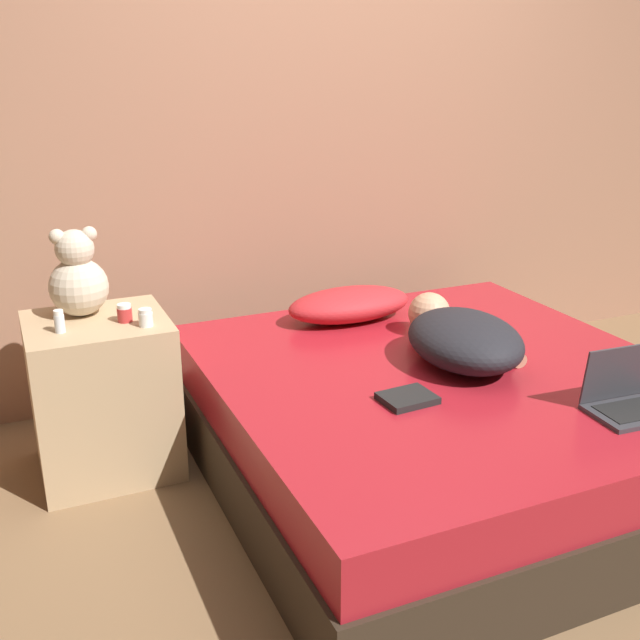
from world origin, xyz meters
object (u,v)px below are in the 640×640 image
at_px(bottle_white, 146,318).
at_px(book, 407,398).
at_px(bottle_red, 125,313).
at_px(laptop, 631,396).
at_px(teddy_bear, 78,278).
at_px(person_lying, 461,337).
at_px(bottle_clear, 59,322).
at_px(pillow, 349,304).

xyz_separation_m(bottle_white, book, (0.75, -0.64, -0.20)).
height_order(bottle_red, bottle_white, bottle_red).
bearing_deg(laptop, teddy_bear, 146.59).
relative_size(person_lying, bottle_clear, 8.70).
bearing_deg(bottle_red, laptop, -36.27).
xyz_separation_m(laptop, bottle_red, (-1.46, 1.07, 0.16)).
height_order(laptop, teddy_bear, teddy_bear).
relative_size(person_lying, book, 3.87).
xyz_separation_m(pillow, person_lying, (0.19, -0.60, 0.02)).
bearing_deg(book, bottle_white, 139.79).
bearing_deg(bottle_white, pillow, 12.11).
xyz_separation_m(pillow, book, (-0.19, -0.84, -0.06)).
height_order(teddy_bear, book, teddy_bear).
distance_m(pillow, bottle_red, 1.02).
relative_size(pillow, person_lying, 0.79).
bearing_deg(pillow, person_lying, -72.24).
xyz_separation_m(bottle_red, book, (0.81, -0.72, -0.20)).
distance_m(bottle_red, bottle_white, 0.10).
bearing_deg(laptop, person_lying, 118.44).
distance_m(laptop, bottle_clear, 2.00).
relative_size(teddy_bear, bottle_white, 5.12).
bearing_deg(pillow, book, -102.47).
bearing_deg(bottle_white, person_lying, -19.25).
xyz_separation_m(teddy_bear, bottle_white, (0.20, -0.23, -0.12)).
bearing_deg(person_lying, pillow, 116.72).
distance_m(bottle_clear, bottle_red, 0.24).
height_order(pillow, bottle_red, bottle_red).
distance_m(pillow, book, 0.86).
xyz_separation_m(pillow, laptop, (0.46, -1.19, -0.02)).
height_order(laptop, bottle_clear, bottle_clear).
bearing_deg(bottle_clear, person_lying, -17.61).
bearing_deg(book, laptop, -28.75).
distance_m(teddy_bear, book, 1.33).
xyz_separation_m(pillow, teddy_bear, (-1.14, 0.03, 0.25)).
bearing_deg(bottle_red, bottle_white, -52.67).
relative_size(laptop, bottle_white, 4.86).
xyz_separation_m(teddy_bear, bottle_clear, (-0.10, -0.17, -0.11)).
relative_size(bottle_clear, book, 0.45).
relative_size(bottle_red, book, 0.36).
xyz_separation_m(teddy_bear, book, (0.95, -0.87, -0.31)).
bearing_deg(pillow, laptop, -68.76).
relative_size(pillow, bottle_white, 8.63).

